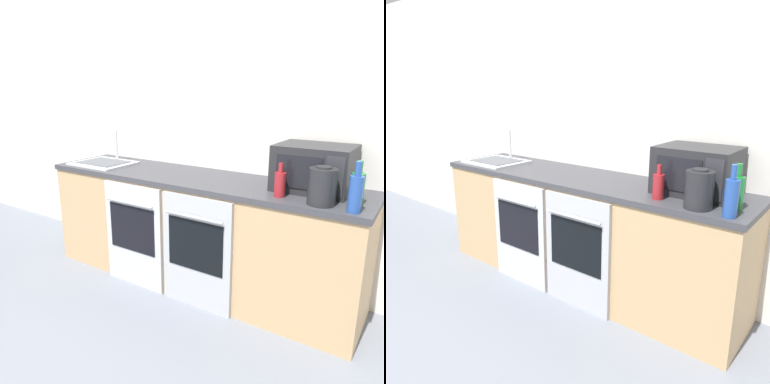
% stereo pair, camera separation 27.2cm
% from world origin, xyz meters
% --- Properties ---
extents(wall_back, '(10.00, 0.06, 2.60)m').
position_xyz_m(wall_back, '(0.00, 2.39, 1.30)').
color(wall_back, silver).
rests_on(wall_back, ground_plane).
extents(counter_back, '(2.63, 0.65, 0.91)m').
position_xyz_m(counter_back, '(0.00, 2.05, 0.45)').
color(counter_back, tan).
rests_on(counter_back, ground_plane).
extents(oven_left, '(0.57, 0.06, 0.85)m').
position_xyz_m(oven_left, '(-0.39, 1.72, 0.43)').
color(oven_left, '#B7BABF').
rests_on(oven_left, ground_plane).
extents(oven_right, '(0.57, 0.06, 0.85)m').
position_xyz_m(oven_right, '(0.21, 1.72, 0.43)').
color(oven_right, '#A8AAAF').
rests_on(oven_right, ground_plane).
extents(microwave, '(0.49, 0.39, 0.31)m').
position_xyz_m(microwave, '(0.88, 2.14, 1.06)').
color(microwave, '#232326').
rests_on(microwave, counter_back).
extents(bottle_blue, '(0.08, 0.08, 0.29)m').
position_xyz_m(bottle_blue, '(1.20, 1.80, 1.02)').
color(bottle_blue, '#234793').
rests_on(bottle_blue, counter_back).
extents(bottle_green, '(0.08, 0.08, 0.27)m').
position_xyz_m(bottle_green, '(1.19, 1.95, 1.01)').
color(bottle_green, '#19722D').
rests_on(bottle_green, counter_back).
extents(bottle_red, '(0.07, 0.07, 0.22)m').
position_xyz_m(bottle_red, '(0.75, 1.86, 0.99)').
color(bottle_red, maroon).
rests_on(bottle_red, counter_back).
extents(kettle, '(0.16, 0.16, 0.23)m').
position_xyz_m(kettle, '(1.01, 1.84, 1.02)').
color(kettle, '#232326').
rests_on(kettle, counter_back).
extents(sink, '(0.51, 0.43, 0.28)m').
position_xyz_m(sink, '(-0.97, 1.99, 0.92)').
color(sink, silver).
rests_on(sink, counter_back).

